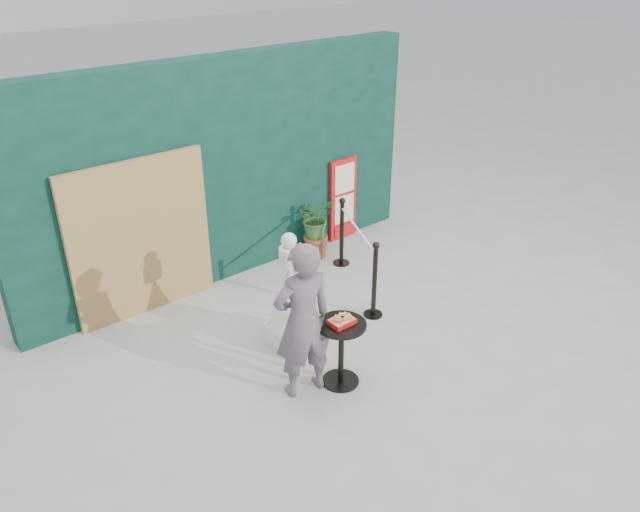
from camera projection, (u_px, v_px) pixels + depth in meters
The scene contains 10 objects.
ground at pixel (389, 376), 6.84m from camera, with size 60.00×60.00×0.00m, color #ADAAA5.
back_wall at pixel (227, 171), 8.30m from camera, with size 6.00×0.30×3.00m, color black.
bamboo_fence at pixel (141, 239), 7.60m from camera, with size 1.80×0.08×2.00m, color tan.
woman at pixel (303, 321), 6.24m from camera, with size 0.63×0.42×1.74m, color slate.
menu_board at pixel (343, 199), 9.63m from camera, with size 0.50×0.07×1.30m.
statue at pixel (290, 301), 7.11m from camera, with size 0.56×0.56×1.44m.
cafe_table at pixel (341, 344), 6.52m from camera, with size 0.52×0.52×0.75m.
food_basket at pixel (342, 320), 6.39m from camera, with size 0.26×0.19×0.11m.
planter at pixel (315, 223), 9.15m from camera, with size 0.53×0.46×0.91m.
stanchion_barrier at pixel (357, 255), 8.31m from camera, with size 0.84×1.54×1.03m.
Camera 1 is at (-4.05, -3.73, 4.34)m, focal length 35.00 mm.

